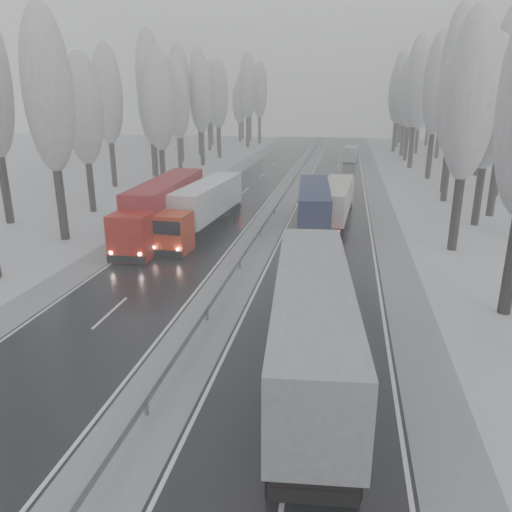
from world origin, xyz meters
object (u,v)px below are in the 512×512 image
(truck_blue_box, at_px, (314,203))
(truck_red_white, at_px, (204,204))
(truck_cream_box, at_px, (337,199))
(truck_red_red, at_px, (163,204))
(truck_grey_tarp, at_px, (312,311))
(box_truck_distant, at_px, (351,154))

(truck_blue_box, height_order, truck_red_white, truck_red_white)
(truck_cream_box, height_order, truck_red_white, truck_red_white)
(truck_red_white, bearing_deg, truck_cream_box, 28.74)
(truck_red_white, distance_m, truck_red_red, 3.45)
(truck_grey_tarp, height_order, box_truck_distant, truck_grey_tarp)
(truck_cream_box, distance_m, box_truck_distant, 44.60)
(truck_grey_tarp, distance_m, truck_red_white, 23.24)
(box_truck_distant, xyz_separation_m, truck_red_white, (-12.12, -49.60, 0.97))
(truck_cream_box, height_order, box_truck_distant, truck_cream_box)
(truck_blue_box, relative_size, truck_cream_box, 1.07)
(truck_grey_tarp, xyz_separation_m, box_truck_distant, (1.73, 70.40, -1.29))
(truck_blue_box, xyz_separation_m, truck_cream_box, (1.88, 2.84, -0.14))
(truck_blue_box, bearing_deg, truck_red_red, -165.59)
(truck_cream_box, xyz_separation_m, truck_red_white, (-10.78, -5.04, 0.16))
(truck_red_white, bearing_deg, box_truck_distant, 79.98)
(truck_grey_tarp, relative_size, box_truck_distant, 2.49)
(truck_cream_box, distance_m, truck_red_red, 15.33)
(box_truck_distant, height_order, truck_red_white, truck_red_white)
(truck_grey_tarp, xyz_separation_m, truck_red_red, (-13.31, 18.98, -0.07))
(truck_grey_tarp, relative_size, truck_red_white, 1.14)
(truck_blue_box, bearing_deg, box_truck_distant, 81.81)
(truck_cream_box, xyz_separation_m, truck_red_red, (-13.71, -6.85, 0.41))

